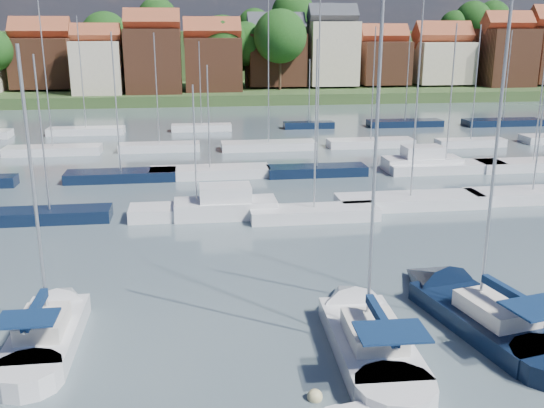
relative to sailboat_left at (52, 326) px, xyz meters
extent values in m
plane|color=#43535C|center=(13.66, 35.81, -0.37)|extent=(260.00, 260.00, 0.00)
cube|color=silver|center=(-0.01, -0.92, -0.12)|extent=(2.57, 6.05, 1.20)
cone|color=silver|center=(0.03, 2.84, -0.12)|extent=(2.54, 2.95, 2.51)
cylinder|color=silver|center=(-0.04, -3.93, -0.12)|extent=(2.53, 2.53, 1.20)
cube|color=silver|center=(-0.01, -1.34, 0.83)|extent=(1.78, 2.53, 0.70)
cylinder|color=#B2B2B7|center=(-0.01, -0.50, 6.06)|extent=(0.14, 0.14, 11.15)
cylinder|color=#B2B2B7|center=(-0.02, -2.18, 1.68)|extent=(0.13, 3.35, 0.10)
cube|color=#0E2348|center=(-0.02, -2.18, 1.83)|extent=(0.33, 3.18, 0.35)
cube|color=#0E2348|center=(-0.03, -3.26, 1.98)|extent=(2.15, 1.53, 0.08)
cube|color=silver|center=(12.94, -3.31, -0.12)|extent=(3.17, 7.10, 1.20)
cone|color=silver|center=(13.09, 1.06, -0.12)|extent=(3.04, 3.50, 2.91)
cylinder|color=silver|center=(12.81, -6.80, -0.12)|extent=(3.02, 3.02, 1.20)
cube|color=silver|center=(12.92, -3.80, 0.83)|extent=(2.14, 2.99, 0.70)
cylinder|color=#B2B2B7|center=(12.95, -2.82, 6.96)|extent=(0.14, 0.14, 12.95)
cylinder|color=#B2B2B7|center=(12.88, -4.77, 1.68)|extent=(0.24, 3.89, 0.10)
cube|color=#0E2348|center=(12.88, -4.77, 1.83)|extent=(0.43, 3.70, 0.35)
cube|color=#0E2348|center=(12.84, -6.03, 1.98)|extent=(2.54, 1.84, 0.08)
cube|color=black|center=(18.54, -2.02, -0.12)|extent=(4.56, 7.97, 1.20)
cone|color=black|center=(17.60, 2.57, -0.12)|extent=(3.79, 4.20, 3.12)
cube|color=silver|center=(18.65, -2.53, 0.83)|extent=(2.77, 3.50, 0.70)
cylinder|color=#B2B2B7|center=(18.44, -1.51, 7.58)|extent=(0.14, 0.14, 14.20)
cylinder|color=#B2B2B7|center=(18.85, -3.55, 1.68)|extent=(0.93, 4.10, 0.10)
cube|color=#0E2348|center=(18.85, -3.55, 1.83)|extent=(1.09, 3.94, 0.35)
cube|color=#0E2348|center=(19.13, -4.88, 1.98)|extent=(2.98, 2.37, 0.08)
sphere|color=beige|center=(10.12, -6.17, -0.37)|extent=(0.55, 0.55, 0.55)
sphere|color=beige|center=(14.06, -6.46, -0.37)|extent=(0.48, 0.48, 0.48)
sphere|color=beige|center=(19.63, 2.87, -0.37)|extent=(0.53, 0.53, 0.53)
cube|color=black|center=(-3.45, 16.35, -0.02)|extent=(8.01, 2.24, 1.00)
cylinder|color=#B2B2B7|center=(-3.45, 16.35, 5.56)|extent=(0.12, 0.12, 10.16)
cube|color=silver|center=(6.39, 16.01, -0.02)|extent=(9.22, 2.58, 1.00)
cylinder|color=#B2B2B7|center=(6.39, 16.01, 4.57)|extent=(0.12, 0.12, 8.18)
cube|color=silver|center=(14.29, 14.42, -0.02)|extent=(8.78, 2.46, 1.00)
cylinder|color=#B2B2B7|center=(14.29, 14.42, 6.01)|extent=(0.12, 0.12, 11.06)
cube|color=silver|center=(21.89, 16.48, -0.02)|extent=(10.79, 3.02, 1.00)
cylinder|color=#B2B2B7|center=(21.89, 16.48, 7.92)|extent=(0.12, 0.12, 14.87)
cube|color=silver|center=(31.64, 16.84, -0.02)|extent=(10.13, 2.84, 1.00)
cylinder|color=#B2B2B7|center=(31.64, 16.84, 5.28)|extent=(0.12, 0.12, 9.59)
cube|color=silver|center=(8.35, 15.81, 0.13)|extent=(7.00, 2.60, 1.40)
cube|color=silver|center=(8.35, 15.81, 1.23)|extent=(3.50, 2.20, 1.30)
cube|color=black|center=(0.11, 27.45, -0.02)|extent=(9.30, 2.60, 1.00)
cylinder|color=#B2B2B7|center=(0.11, 27.45, 6.22)|extent=(0.12, 0.12, 11.48)
cube|color=silver|center=(7.72, 27.82, -0.02)|extent=(10.40, 2.91, 1.00)
cylinder|color=#B2B2B7|center=(7.72, 27.82, 4.87)|extent=(0.12, 0.12, 8.77)
cube|color=black|center=(17.14, 27.10, -0.02)|extent=(8.80, 2.46, 1.00)
cylinder|color=#B2B2B7|center=(17.14, 27.10, 7.65)|extent=(0.12, 0.12, 14.33)
cube|color=silver|center=(29.06, 26.98, -0.02)|extent=(10.73, 3.00, 1.00)
cylinder|color=#B2B2B7|center=(29.06, 26.98, 6.56)|extent=(0.12, 0.12, 12.14)
cube|color=silver|center=(37.48, 26.78, -0.02)|extent=(10.48, 2.93, 1.00)
cylinder|color=#B2B2B7|center=(37.48, 26.78, 5.62)|extent=(0.12, 0.12, 10.28)
cube|color=silver|center=(27.12, 27.81, 0.13)|extent=(7.00, 2.60, 1.40)
cube|color=silver|center=(27.12, 27.81, 1.23)|extent=(3.50, 2.20, 1.30)
cube|color=silver|center=(-8.06, 40.02, -0.02)|extent=(9.71, 2.72, 1.00)
cylinder|color=#B2B2B7|center=(-8.06, 40.02, 7.93)|extent=(0.12, 0.12, 14.88)
cube|color=silver|center=(2.82, 40.32, -0.02)|extent=(8.49, 2.38, 1.00)
cylinder|color=#B2B2B7|center=(2.82, 40.32, 6.14)|extent=(0.12, 0.12, 11.31)
cube|color=silver|center=(14.45, 39.59, -0.02)|extent=(10.16, 2.85, 1.00)
cylinder|color=#B2B2B7|center=(14.45, 39.59, 7.78)|extent=(0.12, 0.12, 14.59)
cube|color=silver|center=(25.83, 39.71, -0.02)|extent=(9.53, 2.67, 1.00)
cylinder|color=#B2B2B7|center=(25.83, 39.71, 6.44)|extent=(0.12, 0.12, 11.91)
cube|color=silver|center=(36.82, 38.32, -0.02)|extent=(7.62, 2.13, 1.00)
cylinder|color=#B2B2B7|center=(36.82, 38.32, 6.55)|extent=(0.12, 0.12, 12.13)
cube|color=silver|center=(-6.60, 52.37, -0.02)|extent=(9.24, 2.59, 1.00)
cylinder|color=#B2B2B7|center=(-6.60, 52.37, 7.07)|extent=(0.12, 0.12, 13.17)
cube|color=silver|center=(7.58, 53.12, -0.02)|extent=(7.57, 2.12, 1.00)
cylinder|color=#B2B2B7|center=(7.58, 53.12, 5.60)|extent=(0.12, 0.12, 10.24)
cube|color=black|center=(21.54, 53.28, -0.02)|extent=(6.58, 1.84, 1.00)
cylinder|color=#B2B2B7|center=(21.54, 53.28, 4.49)|extent=(0.12, 0.12, 8.01)
cube|color=black|center=(34.60, 53.22, -0.02)|extent=(9.92, 2.78, 1.00)
cylinder|color=#B2B2B7|center=(34.60, 53.22, 5.94)|extent=(0.12, 0.12, 10.92)
cube|color=black|center=(47.94, 52.18, -0.02)|extent=(10.55, 2.95, 1.00)
cylinder|color=#B2B2B7|center=(47.94, 52.18, 6.24)|extent=(0.12, 0.12, 11.51)
cube|color=#3C5128|center=(13.66, 112.81, -0.07)|extent=(200.00, 70.00, 3.00)
cube|color=#3C5128|center=(13.66, 137.81, 4.63)|extent=(200.00, 60.00, 14.00)
cube|color=brown|center=(-19.99, 93.60, 6.20)|extent=(10.37, 9.97, 8.73)
cube|color=brown|center=(-19.99, 93.60, 11.83)|extent=(10.57, 5.13, 5.13)
cube|color=beige|center=(-9.09, 84.82, 5.71)|extent=(8.09, 8.80, 8.96)
cube|color=brown|center=(-9.09, 84.82, 11.19)|extent=(8.25, 4.00, 4.00)
cube|color=brown|center=(0.31, 85.75, 6.72)|extent=(9.36, 10.17, 10.97)
cube|color=brown|center=(0.31, 85.75, 13.35)|extent=(9.54, 4.63, 4.63)
cube|color=brown|center=(10.61, 87.46, 5.95)|extent=(9.90, 8.56, 9.42)
cube|color=brown|center=(10.61, 87.46, 11.87)|extent=(10.10, 4.90, 4.90)
cube|color=brown|center=(22.75, 92.46, 6.58)|extent=(10.59, 8.93, 9.49)
cube|color=#383A42|center=(22.75, 92.46, 12.62)|extent=(10.80, 5.24, 5.24)
cube|color=beige|center=(33.37, 91.61, 7.66)|extent=(9.01, 8.61, 11.65)
cube|color=#383A42|center=(33.37, 91.61, 14.59)|extent=(9.19, 4.46, 4.46)
cube|color=brown|center=(43.83, 92.81, 5.84)|extent=(9.10, 9.34, 8.00)
cube|color=brown|center=(43.83, 92.81, 10.95)|extent=(9.28, 4.50, 4.50)
cube|color=beige|center=(55.61, 92.40, 5.77)|extent=(10.86, 9.59, 7.88)
cube|color=brown|center=(55.61, 92.40, 11.04)|extent=(11.07, 5.37, 5.37)
cube|color=brown|center=(67.41, 89.73, 6.72)|extent=(9.18, 9.96, 10.97)
cube|color=brown|center=(67.41, 89.73, 13.33)|extent=(9.36, 4.54, 4.54)
cylinder|color=#382619|center=(70.43, 111.32, 8.15)|extent=(0.50, 0.50, 4.47)
sphere|color=#1E551A|center=(70.43, 111.32, 14.22)|extent=(8.18, 8.18, 8.18)
cylinder|color=#382619|center=(17.12, 91.74, 3.46)|extent=(0.50, 0.50, 4.46)
sphere|color=#1E551A|center=(17.12, 91.74, 9.51)|extent=(8.15, 8.15, 8.15)
cylinder|color=#382619|center=(28.88, 109.49, 8.21)|extent=(0.50, 0.50, 5.15)
sphere|color=#1E551A|center=(28.88, 109.49, 15.20)|extent=(9.41, 9.41, 9.41)
cylinder|color=#382619|center=(0.11, 112.13, 8.31)|extent=(0.50, 0.50, 4.56)
sphere|color=#1E551A|center=(0.11, 112.13, 14.50)|extent=(8.34, 8.34, 8.34)
cylinder|color=#382619|center=(-9.58, 101.06, 3.81)|extent=(0.50, 0.50, 5.15)
sphere|color=#1E551A|center=(-9.58, 101.06, 10.80)|extent=(9.42, 9.42, 9.42)
cylinder|color=#382619|center=(-25.02, 103.13, 6.39)|extent=(0.50, 0.50, 3.42)
sphere|color=#1E551A|center=(-25.02, 103.13, 11.04)|extent=(6.26, 6.26, 6.26)
cylinder|color=#382619|center=(27.41, 100.52, 3.12)|extent=(0.50, 0.50, 3.77)
sphere|color=#1E551A|center=(27.41, 100.52, 8.23)|extent=(6.89, 6.89, 6.89)
cylinder|color=#382619|center=(22.70, 86.75, 3.84)|extent=(0.50, 0.50, 5.21)
sphere|color=#1E551A|center=(22.70, 86.75, 10.92)|extent=(9.53, 9.53, 9.53)
cylinder|color=#382619|center=(75.59, 97.43, 2.72)|extent=(0.50, 0.50, 2.97)
sphere|color=#1E551A|center=(75.59, 97.43, 6.76)|extent=(5.44, 5.44, 5.44)
cylinder|color=#382619|center=(12.51, 89.57, 3.66)|extent=(0.50, 0.50, 4.84)
sphere|color=#1E551A|center=(12.51, 89.57, 10.23)|extent=(8.85, 8.85, 8.85)
cylinder|color=#382619|center=(66.34, 111.53, 7.80)|extent=(0.50, 0.50, 3.72)
sphere|color=#1E551A|center=(66.34, 111.53, 12.85)|extent=(6.80, 6.80, 6.80)
cylinder|color=#382619|center=(67.71, 89.94, 3.26)|extent=(0.50, 0.50, 4.05)
sphere|color=#1E551A|center=(67.71, 89.94, 8.75)|extent=(7.40, 7.40, 7.40)
cylinder|color=#382619|center=(20.49, 109.10, 7.54)|extent=(0.50, 0.50, 3.93)
sphere|color=#1E551A|center=(20.49, 109.10, 12.88)|extent=(7.19, 7.19, 7.19)
cylinder|color=#382619|center=(44.31, 95.98, 3.15)|extent=(0.50, 0.50, 3.82)
sphere|color=#1E551A|center=(44.31, 95.98, 8.34)|extent=(6.99, 6.99, 6.99)
cylinder|color=#382619|center=(-3.79, 88.94, 2.98)|extent=(0.50, 0.50, 3.48)
sphere|color=#1E551A|center=(-3.79, 88.94, 7.70)|extent=(6.37, 6.37, 6.37)
cylinder|color=#382619|center=(71.17, 98.62, 2.73)|extent=(0.50, 0.50, 2.99)
sphere|color=#1E551A|center=(71.17, 98.62, 6.78)|extent=(5.46, 5.46, 5.46)
cylinder|color=#382619|center=(17.26, 94.86, 2.86)|extent=(0.50, 0.50, 3.25)
sphere|color=#1E551A|center=(17.26, 94.86, 7.27)|extent=(5.94, 5.94, 5.94)
cylinder|color=#382619|center=(10.60, 96.55, 2.73)|extent=(0.50, 0.50, 2.98)
sphere|color=#1E551A|center=(10.60, 96.55, 6.78)|extent=(5.46, 5.46, 5.46)
cylinder|color=#382619|center=(78.32, 117.56, 8.99)|extent=(0.50, 0.50, 4.29)
sphere|color=#1E551A|center=(78.32, 117.56, 14.81)|extent=(7.84, 7.84, 7.84)
camera|label=1|loc=(6.13, -24.32, 12.14)|focal=40.00mm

